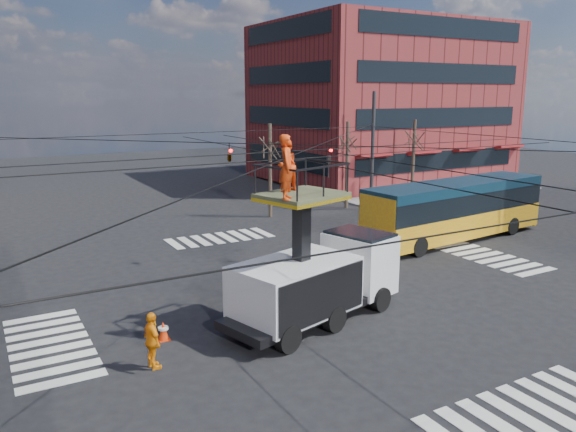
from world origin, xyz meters
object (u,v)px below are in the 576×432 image
(city_bus, at_px, (455,209))
(traffic_cone, at_px, (163,331))
(utility_truck, at_px, (317,262))
(flagger, at_px, (362,253))
(worker_ground, at_px, (152,341))

(city_bus, xyz_separation_m, traffic_cone, (-17.80, -4.76, -1.41))
(city_bus, relative_size, traffic_cone, 19.20)
(utility_truck, relative_size, traffic_cone, 11.73)
(city_bus, height_order, flagger, city_bus)
(utility_truck, bearing_deg, flagger, 22.03)
(utility_truck, xyz_separation_m, city_bus, (12.54, 5.71, -0.37))
(traffic_cone, xyz_separation_m, flagger, (9.92, 2.65, 0.54))
(utility_truck, bearing_deg, city_bus, 8.86)
(city_bus, distance_m, traffic_cone, 18.47)
(flagger, bearing_deg, worker_ground, -77.55)
(city_bus, bearing_deg, utility_truck, -161.21)
(worker_ground, bearing_deg, city_bus, -77.02)
(city_bus, xyz_separation_m, flagger, (-7.88, -2.11, -0.87))
(traffic_cone, bearing_deg, city_bus, 14.98)
(city_bus, distance_m, flagger, 8.20)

